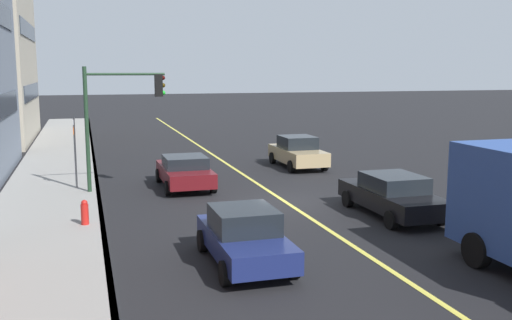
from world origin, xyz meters
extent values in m
plane|color=black|center=(0.00, 0.00, 0.00)|extent=(200.00, 200.00, 0.00)
cube|color=gray|center=(0.00, 8.59, 0.07)|extent=(80.00, 3.80, 0.15)
cube|color=slate|center=(0.00, 6.77, 0.07)|extent=(80.00, 0.16, 0.15)
cube|color=#D8CC4C|center=(0.00, 0.00, 0.01)|extent=(80.00, 0.16, 0.01)
cube|color=#262D38|center=(23.97, 10.66, 3.41)|extent=(11.51, 0.06, 1.10)
cube|color=#262D38|center=(23.97, 10.66, 7.67)|extent=(11.51, 0.06, 1.10)
cube|color=tan|center=(7.27, -3.25, 0.64)|extent=(4.38, 1.78, 0.67)
cube|color=black|center=(7.32, -3.25, 1.28)|extent=(1.82, 1.64, 0.62)
cylinder|color=black|center=(5.82, -4.12, 0.30)|extent=(0.60, 0.22, 0.60)
cylinder|color=black|center=(5.82, -2.38, 0.30)|extent=(0.60, 0.22, 0.60)
cylinder|color=black|center=(8.71, -4.12, 0.30)|extent=(0.60, 0.22, 0.60)
cylinder|color=black|center=(8.71, -2.38, 0.30)|extent=(0.60, 0.22, 0.60)
cube|color=black|center=(-3.05, -2.83, 0.60)|extent=(4.76, 1.84, 0.60)
cube|color=black|center=(-3.14, -2.83, 1.17)|extent=(2.08, 1.69, 0.54)
cylinder|color=black|center=(-4.62, -3.73, 0.30)|extent=(0.60, 0.22, 0.60)
cylinder|color=black|center=(-4.62, -1.93, 0.30)|extent=(0.60, 0.22, 0.60)
cylinder|color=black|center=(-1.47, -3.73, 0.30)|extent=(0.60, 0.22, 0.60)
cylinder|color=black|center=(-1.47, -1.93, 0.30)|extent=(0.60, 0.22, 0.60)
cube|color=#591116|center=(3.77, 3.18, 0.60)|extent=(4.45, 1.87, 0.59)
cube|color=black|center=(3.60, 3.18, 1.13)|extent=(1.91, 1.72, 0.48)
cylinder|color=black|center=(5.24, 4.10, 0.30)|extent=(0.60, 0.22, 0.60)
cylinder|color=black|center=(5.24, 2.27, 0.30)|extent=(0.60, 0.22, 0.60)
cylinder|color=black|center=(2.30, 4.10, 0.30)|extent=(0.60, 0.22, 0.60)
cylinder|color=black|center=(2.30, 2.27, 0.30)|extent=(0.60, 0.22, 0.60)
cube|color=navy|center=(-6.48, 3.36, 0.58)|extent=(4.08, 1.70, 0.57)
cube|color=black|center=(-6.42, 3.36, 1.17)|extent=(1.76, 1.57, 0.60)
cylinder|color=black|center=(-5.14, 4.19, 0.30)|extent=(0.60, 0.22, 0.60)
cylinder|color=black|center=(-5.14, 2.53, 0.30)|extent=(0.60, 0.22, 0.60)
cylinder|color=black|center=(-7.83, 4.19, 0.30)|extent=(0.60, 0.22, 0.60)
cylinder|color=black|center=(-7.83, 2.53, 0.30)|extent=(0.60, 0.22, 0.60)
cylinder|color=black|center=(-8.39, -2.20, 0.45)|extent=(0.90, 0.28, 0.90)
cylinder|color=#1E3823|center=(3.28, 7.09, 2.54)|extent=(0.16, 0.16, 5.09)
cylinder|color=#1E3823|center=(3.28, 5.54, 4.79)|extent=(0.10, 3.09, 0.10)
cube|color=black|center=(3.28, 4.25, 4.34)|extent=(0.28, 0.30, 0.90)
sphere|color=#360605|center=(3.28, 4.07, 4.64)|extent=(0.18, 0.18, 0.18)
sphere|color=#392905|center=(3.28, 4.07, 4.34)|extent=(0.18, 0.18, 0.18)
sphere|color=green|center=(3.28, 4.07, 4.04)|extent=(0.18, 0.18, 0.18)
cylinder|color=slate|center=(4.16, 7.59, 1.54)|extent=(0.08, 0.08, 3.07)
cube|color=white|center=(4.16, 7.61, 2.87)|extent=(0.60, 0.02, 0.20)
cube|color=#DB5919|center=(4.16, 7.61, 2.52)|extent=(0.44, 0.02, 0.28)
cylinder|color=red|center=(-1.86, 7.29, 0.40)|extent=(0.24, 0.24, 0.80)
sphere|color=red|center=(-1.86, 7.29, 0.84)|extent=(0.20, 0.20, 0.20)
camera|label=1|loc=(-20.37, 7.18, 4.97)|focal=40.76mm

